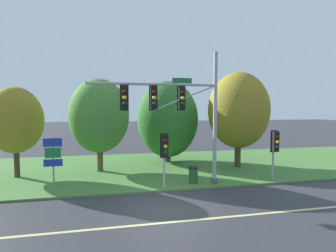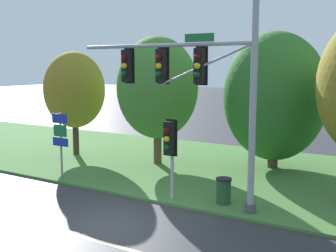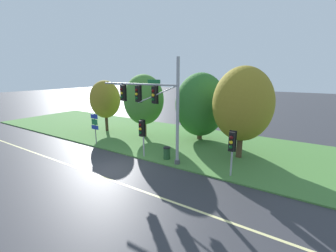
{
  "view_description": "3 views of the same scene",
  "coord_description": "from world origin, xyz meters",
  "px_view_note": "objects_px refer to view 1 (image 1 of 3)",
  "views": [
    {
      "loc": [
        -2.36,
        -10.84,
        4.41
      ],
      "look_at": [
        0.67,
        3.27,
        3.44
      ],
      "focal_mm": 28.0,
      "sensor_mm": 36.0,
      "label": 1
    },
    {
      "loc": [
        8.07,
        -9.93,
        4.97
      ],
      "look_at": [
        -0.55,
        4.21,
        2.6
      ],
      "focal_mm": 45.0,
      "sensor_mm": 36.0,
      "label": 2
    },
    {
      "loc": [
        11.07,
        -10.08,
        6.51
      ],
      "look_at": [
        1.62,
        4.57,
        2.4
      ],
      "focal_mm": 24.0,
      "sensor_mm": 36.0,
      "label": 3
    }
  ],
  "objects_px": {
    "traffic_signal_mast": "(178,107)",
    "tree_mid_verge": "(238,110)",
    "pedestrian_signal_further_along": "(165,149)",
    "tree_behind_signpost": "(168,119)",
    "trash_bin": "(193,175)",
    "tree_nearest_road": "(15,120)",
    "tree_left_of_mast": "(99,116)",
    "pedestrian_signal_near_kerb": "(275,144)",
    "route_sign_post": "(53,157)"
  },
  "relations": [
    {
      "from": "tree_left_of_mast",
      "to": "tree_mid_verge",
      "type": "xyz_separation_m",
      "value": [
        9.93,
        -0.67,
        0.36
      ]
    },
    {
      "from": "tree_nearest_road",
      "to": "tree_mid_verge",
      "type": "height_order",
      "value": "tree_mid_verge"
    },
    {
      "from": "pedestrian_signal_near_kerb",
      "to": "tree_nearest_road",
      "type": "xyz_separation_m",
      "value": [
        -15.48,
        3.91,
        1.42
      ]
    },
    {
      "from": "tree_behind_signpost",
      "to": "tree_mid_verge",
      "type": "distance_m",
      "value": 5.56
    },
    {
      "from": "tree_nearest_road",
      "to": "trash_bin",
      "type": "xyz_separation_m",
      "value": [
        10.46,
        -3.53,
        -3.1
      ]
    },
    {
      "from": "tree_left_of_mast",
      "to": "trash_bin",
      "type": "xyz_separation_m",
      "value": [
        5.42,
        -4.07,
        -3.33
      ]
    },
    {
      "from": "tree_left_of_mast",
      "to": "tree_behind_signpost",
      "type": "distance_m",
      "value": 5.68
    },
    {
      "from": "tree_nearest_road",
      "to": "trash_bin",
      "type": "distance_m",
      "value": 11.46
    },
    {
      "from": "tree_behind_signpost",
      "to": "trash_bin",
      "type": "relative_size",
      "value": 6.98
    },
    {
      "from": "pedestrian_signal_further_along",
      "to": "traffic_signal_mast",
      "type": "bearing_deg",
      "value": 19.62
    },
    {
      "from": "pedestrian_signal_further_along",
      "to": "tree_behind_signpost",
      "type": "distance_m",
      "value": 7.25
    },
    {
      "from": "tree_behind_signpost",
      "to": "tree_nearest_road",
      "type": "bearing_deg",
      "value": -165.12
    },
    {
      "from": "traffic_signal_mast",
      "to": "pedestrian_signal_near_kerb",
      "type": "relative_size",
      "value": 2.49
    },
    {
      "from": "route_sign_post",
      "to": "tree_nearest_road",
      "type": "distance_m",
      "value": 5.3
    },
    {
      "from": "tree_left_of_mast",
      "to": "tree_behind_signpost",
      "type": "xyz_separation_m",
      "value": [
        5.22,
        2.19,
        -0.37
      ]
    },
    {
      "from": "route_sign_post",
      "to": "tree_nearest_road",
      "type": "xyz_separation_m",
      "value": [
        -2.98,
        4.04,
        1.69
      ]
    },
    {
      "from": "trash_bin",
      "to": "tree_mid_verge",
      "type": "bearing_deg",
      "value": 36.96
    },
    {
      "from": "pedestrian_signal_near_kerb",
      "to": "trash_bin",
      "type": "bearing_deg",
      "value": 175.7
    },
    {
      "from": "tree_nearest_road",
      "to": "tree_left_of_mast",
      "type": "relative_size",
      "value": 0.89
    },
    {
      "from": "tree_left_of_mast",
      "to": "tree_mid_verge",
      "type": "bearing_deg",
      "value": -3.86
    },
    {
      "from": "route_sign_post",
      "to": "trash_bin",
      "type": "distance_m",
      "value": 7.62
    },
    {
      "from": "tree_behind_signpost",
      "to": "trash_bin",
      "type": "height_order",
      "value": "tree_behind_signpost"
    },
    {
      "from": "tree_nearest_road",
      "to": "tree_mid_verge",
      "type": "xyz_separation_m",
      "value": [
        14.97,
        -0.13,
        0.59
      ]
    },
    {
      "from": "traffic_signal_mast",
      "to": "tree_left_of_mast",
      "type": "relative_size",
      "value": 1.18
    },
    {
      "from": "pedestrian_signal_further_along",
      "to": "tree_behind_signpost",
      "type": "bearing_deg",
      "value": 76.73
    },
    {
      "from": "tree_mid_verge",
      "to": "trash_bin",
      "type": "bearing_deg",
      "value": -143.04
    },
    {
      "from": "traffic_signal_mast",
      "to": "pedestrian_signal_further_along",
      "type": "height_order",
      "value": "traffic_signal_mast"
    },
    {
      "from": "route_sign_post",
      "to": "tree_behind_signpost",
      "type": "relative_size",
      "value": 0.44
    },
    {
      "from": "tree_mid_verge",
      "to": "tree_behind_signpost",
      "type": "bearing_deg",
      "value": 148.74
    },
    {
      "from": "pedestrian_signal_near_kerb",
      "to": "tree_left_of_mast",
      "type": "relative_size",
      "value": 0.47
    },
    {
      "from": "pedestrian_signal_near_kerb",
      "to": "tree_behind_signpost",
      "type": "relative_size",
      "value": 0.46
    },
    {
      "from": "tree_behind_signpost",
      "to": "route_sign_post",
      "type": "bearing_deg",
      "value": -137.12
    },
    {
      "from": "pedestrian_signal_further_along",
      "to": "tree_nearest_road",
      "type": "xyz_separation_m",
      "value": [
        -8.63,
        4.22,
        1.44
      ]
    },
    {
      "from": "traffic_signal_mast",
      "to": "tree_behind_signpost",
      "type": "xyz_separation_m",
      "value": [
        0.82,
        6.65,
        -0.96
      ]
    },
    {
      "from": "trash_bin",
      "to": "tree_left_of_mast",
      "type": "bearing_deg",
      "value": 143.08
    },
    {
      "from": "traffic_signal_mast",
      "to": "pedestrian_signal_near_kerb",
      "type": "bearing_deg",
      "value": 0.17
    },
    {
      "from": "tree_left_of_mast",
      "to": "trash_bin",
      "type": "distance_m",
      "value": 7.55
    },
    {
      "from": "route_sign_post",
      "to": "tree_behind_signpost",
      "type": "distance_m",
      "value": 10.06
    },
    {
      "from": "tree_left_of_mast",
      "to": "tree_behind_signpost",
      "type": "bearing_deg",
      "value": 22.73
    },
    {
      "from": "tree_mid_verge",
      "to": "tree_left_of_mast",
      "type": "bearing_deg",
      "value": 176.14
    },
    {
      "from": "pedestrian_signal_further_along",
      "to": "tree_behind_signpost",
      "type": "relative_size",
      "value": 0.46
    },
    {
      "from": "tree_nearest_road",
      "to": "traffic_signal_mast",
      "type": "bearing_deg",
      "value": -22.56
    },
    {
      "from": "tree_behind_signpost",
      "to": "pedestrian_signal_further_along",
      "type": "bearing_deg",
      "value": -103.27
    },
    {
      "from": "trash_bin",
      "to": "traffic_signal_mast",
      "type": "bearing_deg",
      "value": -158.55
    },
    {
      "from": "pedestrian_signal_further_along",
      "to": "tree_mid_verge",
      "type": "distance_m",
      "value": 7.82
    },
    {
      "from": "route_sign_post",
      "to": "trash_bin",
      "type": "relative_size",
      "value": 3.1
    },
    {
      "from": "tree_nearest_road",
      "to": "trash_bin",
      "type": "bearing_deg",
      "value": -18.66
    },
    {
      "from": "traffic_signal_mast",
      "to": "tree_mid_verge",
      "type": "bearing_deg",
      "value": 34.49
    },
    {
      "from": "tree_behind_signpost",
      "to": "trash_bin",
      "type": "xyz_separation_m",
      "value": [
        0.19,
        -6.26,
        -2.96
      ]
    },
    {
      "from": "pedestrian_signal_further_along",
      "to": "route_sign_post",
      "type": "distance_m",
      "value": 5.66
    }
  ]
}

